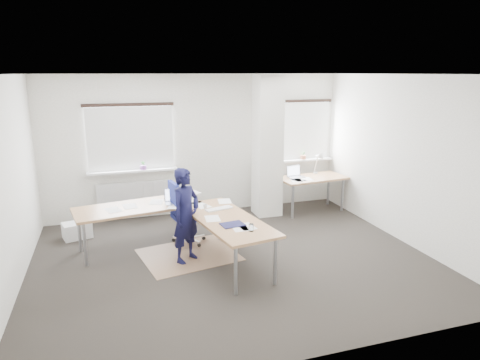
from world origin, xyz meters
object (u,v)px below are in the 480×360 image
object	(u,v)px
task_chair	(186,226)
person	(186,215)
desk_side	(312,179)
desk_main	(183,213)

from	to	relation	value
task_chair	person	distance (m)	0.81
desk_side	person	world-z (taller)	person
desk_main	task_chair	xyz separation A→B (m)	(0.13, 0.45, -0.39)
desk_main	task_chair	bearing A→B (deg)	64.44
desk_main	desk_side	bearing A→B (deg)	15.64
desk_main	desk_side	size ratio (longest dim) A/B	1.92
task_chair	desk_main	bearing A→B (deg)	-114.67
desk_main	desk_side	xyz separation A→B (m)	(2.94, 1.41, -0.01)
desk_main	desk_side	world-z (taller)	desk_side
desk_side	task_chair	distance (m)	2.99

